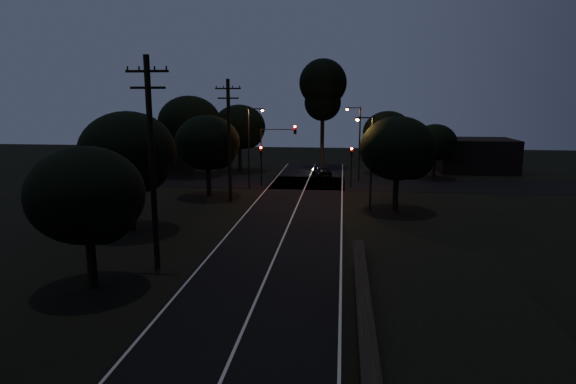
# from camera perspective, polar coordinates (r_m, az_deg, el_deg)

# --- Properties ---
(road_surface) EXTENTS (60.00, 70.00, 0.03)m
(road_surface) POSITION_cam_1_polar(r_m,az_deg,el_deg) (40.78, 1.13, -1.53)
(road_surface) COLOR black
(road_surface) RESTS_ON ground
(utility_pole_mid) EXTENTS (2.20, 0.30, 11.00)m
(utility_pole_mid) POSITION_cam_1_polar(r_m,az_deg,el_deg) (25.63, -15.84, 3.58)
(utility_pole_mid) COLOR black
(utility_pole_mid) RESTS_ON ground
(utility_pole_far) EXTENTS (2.20, 0.30, 10.50)m
(utility_pole_far) POSITION_cam_1_polar(r_m,az_deg,el_deg) (41.79, -6.99, 6.29)
(utility_pole_far) COLOR black
(utility_pole_far) RESTS_ON ground
(tree_left_b) EXTENTS (5.32, 5.32, 6.77)m
(tree_left_b) POSITION_cam_1_polar(r_m,az_deg,el_deg) (23.85, -22.51, -0.67)
(tree_left_b) COLOR black
(tree_left_b) RESTS_ON ground
(tree_left_c) EXTENTS (6.39, 6.39, 8.08)m
(tree_left_c) POSITION_cam_1_polar(r_m,az_deg,el_deg) (33.64, -18.15, 4.25)
(tree_left_c) COLOR black
(tree_left_c) RESTS_ON ground
(tree_left_d) EXTENTS (5.86, 5.86, 7.44)m
(tree_left_d) POSITION_cam_1_polar(r_m,az_deg,el_deg) (44.24, -9.31, 5.62)
(tree_left_d) COLOR black
(tree_left_d) RESTS_ON ground
(tree_far_nw) EXTENTS (6.44, 6.44, 8.16)m
(tree_far_nw) POSITION_cam_1_polar(r_m,az_deg,el_deg) (59.81, -5.60, 7.53)
(tree_far_nw) COLOR black
(tree_far_nw) RESTS_ON ground
(tree_far_w) EXTENTS (7.23, 7.23, 9.22)m
(tree_far_w) POSITION_cam_1_polar(r_m,az_deg,el_deg) (57.17, -11.39, 7.92)
(tree_far_w) COLOR black
(tree_far_w) RESTS_ON ground
(tree_far_ne) EXTENTS (5.88, 5.88, 7.44)m
(tree_far_ne) POSITION_cam_1_polar(r_m,az_deg,el_deg) (58.79, 11.94, 6.82)
(tree_far_ne) COLOR black
(tree_far_ne) RESTS_ON ground
(tree_far_e) EXTENTS (4.79, 4.79, 6.08)m
(tree_far_e) POSITION_cam_1_polar(r_m,az_deg,el_deg) (56.61, 17.21, 5.53)
(tree_far_e) COLOR black
(tree_far_e) RESTS_ON ground
(tree_right_a) EXTENTS (5.94, 5.94, 7.54)m
(tree_right_a) POSITION_cam_1_polar(r_m,az_deg,el_deg) (38.86, 13.17, 4.85)
(tree_right_a) COLOR black
(tree_right_a) RESTS_ON ground
(tall_pine) EXTENTS (6.13, 6.13, 13.93)m
(tall_pine) POSITION_cam_1_polar(r_m,az_deg,el_deg) (63.58, 4.15, 12.04)
(tall_pine) COLOR black
(tall_pine) RESTS_ON ground
(building_left) EXTENTS (10.00, 8.00, 4.40)m
(building_left) POSITION_cam_1_polar(r_m,az_deg,el_deg) (65.33, -14.87, 4.79)
(building_left) COLOR black
(building_left) RESTS_ON ground
(building_right) EXTENTS (9.00, 7.00, 4.00)m
(building_right) POSITION_cam_1_polar(r_m,az_deg,el_deg) (64.00, 21.26, 4.11)
(building_right) COLOR black
(building_right) RESTS_ON ground
(signal_left) EXTENTS (0.28, 0.35, 4.10)m
(signal_left) POSITION_cam_1_polar(r_m,az_deg,el_deg) (49.57, -3.20, 4.01)
(signal_left) COLOR black
(signal_left) RESTS_ON ground
(signal_right) EXTENTS (0.28, 0.35, 4.10)m
(signal_right) POSITION_cam_1_polar(r_m,az_deg,el_deg) (48.88, 7.52, 3.83)
(signal_right) COLOR black
(signal_right) RESTS_ON ground
(signal_mast) EXTENTS (3.70, 0.35, 6.25)m
(signal_mast) POSITION_cam_1_polar(r_m,az_deg,el_deg) (49.16, -1.27, 5.73)
(signal_mast) COLOR black
(signal_mast) RESTS_ON ground
(streetlight_a) EXTENTS (1.66, 0.26, 8.00)m
(streetlight_a) POSITION_cam_1_polar(r_m,az_deg,el_deg) (47.56, -4.47, 5.88)
(streetlight_a) COLOR black
(streetlight_a) RESTS_ON ground
(streetlight_b) EXTENTS (1.66, 0.26, 8.00)m
(streetlight_b) POSITION_cam_1_polar(r_m,az_deg,el_deg) (52.71, 8.27, 6.30)
(streetlight_b) COLOR black
(streetlight_b) RESTS_ON ground
(streetlight_c) EXTENTS (1.46, 0.26, 7.50)m
(streetlight_c) POSITION_cam_1_polar(r_m,az_deg,el_deg) (38.83, 9.62, 4.18)
(streetlight_c) COLOR black
(streetlight_c) RESTS_ON ground
(car) EXTENTS (2.65, 4.18, 1.32)m
(car) POSITION_cam_1_polar(r_m,az_deg,el_deg) (55.17, 4.05, 2.43)
(car) COLOR black
(car) RESTS_ON ground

